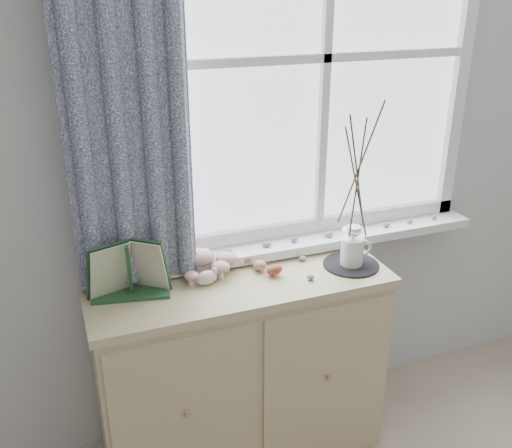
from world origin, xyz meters
name	(u,v)px	position (x,y,z in m)	size (l,w,h in m)	color
sideboard	(241,368)	(-0.15, 1.75, 0.43)	(1.20, 0.45, 0.85)	tan
botanical_book	(130,272)	(-0.57, 1.75, 0.97)	(0.33, 0.13, 0.23)	#214527
toadstool_cluster	(210,261)	(-0.25, 1.84, 0.91)	(0.23, 0.17, 0.10)	silver
wooden_eggs	(259,265)	(-0.05, 1.80, 0.88)	(0.13, 0.17, 0.07)	#A5795B
songbird_figurine	(207,277)	(-0.28, 1.76, 0.88)	(0.12, 0.05, 0.06)	white
crocheted_doily	(351,264)	(0.32, 1.71, 0.85)	(0.23, 0.23, 0.01)	black
twig_pitcher	(358,172)	(0.32, 1.71, 1.26)	(0.31, 0.31, 0.71)	silver
sideboard_pebbles	(310,265)	(0.15, 1.75, 0.86)	(0.33, 0.23, 0.02)	#959598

